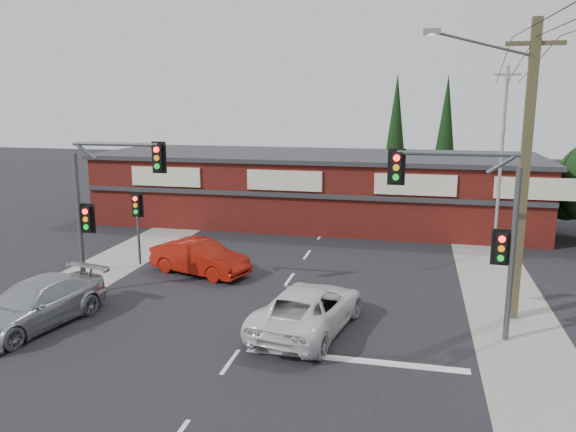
% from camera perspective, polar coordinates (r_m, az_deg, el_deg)
% --- Properties ---
extents(ground, '(120.00, 120.00, 0.00)m').
position_cam_1_polar(ground, '(18.96, -3.51, -11.44)').
color(ground, black).
rests_on(ground, ground).
extents(road_strip, '(14.00, 70.00, 0.01)m').
position_cam_1_polar(road_strip, '(23.48, -0.06, -6.75)').
color(road_strip, black).
rests_on(road_strip, ground).
extents(verge_left, '(3.00, 70.00, 0.02)m').
position_cam_1_polar(verge_left, '(26.61, -18.27, -5.10)').
color(verge_left, gray).
rests_on(verge_left, ground).
extents(verge_right, '(3.00, 70.00, 0.02)m').
position_cam_1_polar(verge_right, '(23.22, 21.05, -7.77)').
color(verge_right, gray).
rests_on(verge_right, ground).
extents(stop_line, '(6.50, 0.35, 0.01)m').
position_cam_1_polar(stop_line, '(17.00, 6.77, -14.32)').
color(stop_line, silver).
rests_on(stop_line, ground).
extents(white_suv, '(3.42, 5.75, 1.50)m').
position_cam_1_polar(white_suv, '(18.64, 2.07, -9.36)').
color(white_suv, silver).
rests_on(white_suv, ground).
extents(silver_suv, '(3.19, 5.60, 1.53)m').
position_cam_1_polar(silver_suv, '(20.73, -24.33, -8.17)').
color(silver_suv, '#A9ACAF').
rests_on(silver_suv, ground).
extents(red_sedan, '(4.76, 2.85, 1.48)m').
position_cam_1_polar(red_sedan, '(24.68, -8.95, -4.18)').
color(red_sedan, '#951409').
rests_on(red_sedan, ground).
extents(lane_dashes, '(0.12, 48.39, 0.01)m').
position_cam_1_polar(lane_dashes, '(23.85, 0.15, -6.43)').
color(lane_dashes, silver).
rests_on(lane_dashes, ground).
extents(shop_building, '(27.30, 8.40, 4.22)m').
position_cam_1_polar(shop_building, '(34.62, 2.77, 2.92)').
color(shop_building, '#45110D').
rests_on(shop_building, ground).
extents(conifer_near, '(1.80, 1.80, 9.25)m').
position_cam_1_polar(conifer_near, '(40.77, 10.89, 8.79)').
color(conifer_near, '#2D2116').
rests_on(conifer_near, ground).
extents(conifer_far, '(1.80, 1.80, 9.25)m').
position_cam_1_polar(conifer_far, '(42.79, 15.74, 8.70)').
color(conifer_far, '#2D2116').
rests_on(conifer_far, ground).
extents(traffic_mast_left, '(3.77, 0.27, 5.97)m').
position_cam_1_polar(traffic_mast_left, '(22.19, -18.29, 2.01)').
color(traffic_mast_left, '#47494C').
rests_on(traffic_mast_left, ground).
extents(traffic_mast_right, '(3.96, 0.27, 5.97)m').
position_cam_1_polar(traffic_mast_right, '(18.15, 18.56, -0.03)').
color(traffic_mast_right, '#47494C').
rests_on(traffic_mast_right, ground).
extents(pedestal_signal, '(0.55, 0.27, 3.38)m').
position_cam_1_polar(pedestal_signal, '(26.26, -15.06, 0.26)').
color(pedestal_signal, '#47494C').
rests_on(pedestal_signal, ground).
extents(utility_pole, '(4.38, 0.59, 10.00)m').
position_cam_1_polar(utility_pole, '(20.08, 22.58, 4.96)').
color(utility_pole, '#4E482C').
rests_on(utility_pole, ground).
extents(steel_pole, '(1.20, 0.16, 9.00)m').
position_cam_1_polar(steel_pole, '(29.11, 20.84, 5.57)').
color(steel_pole, gray).
rests_on(steel_pole, ground).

